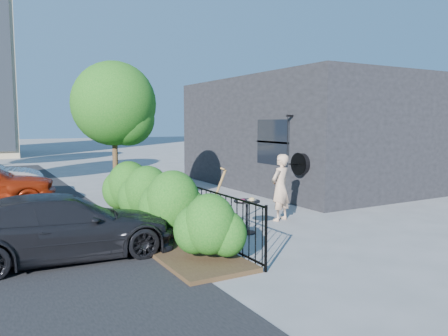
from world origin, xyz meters
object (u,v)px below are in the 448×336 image
cafe_table (247,211)px  shovel (212,207)px  patio_tree (117,109)px  car_darkgrey (63,227)px  woman (280,187)px

cafe_table → shovel: 0.85m
cafe_table → patio_tree: bearing=117.3°
patio_tree → shovel: size_ratio=2.62×
patio_tree → shovel: 4.18m
cafe_table → car_darkgrey: 3.79m
car_darkgrey → woman: bearing=-81.6°
patio_tree → cafe_table: bearing=-62.7°
patio_tree → woman: size_ratio=2.40×
cafe_table → car_darkgrey: bearing=178.4°
patio_tree → cafe_table: 4.55m
cafe_table → woman: bearing=25.5°
woman → car_darkgrey: bearing=-13.7°
cafe_table → shovel: bearing=177.7°
cafe_table → car_darkgrey: (-3.79, 0.11, 0.08)m
shovel → cafe_table: bearing=-2.3°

